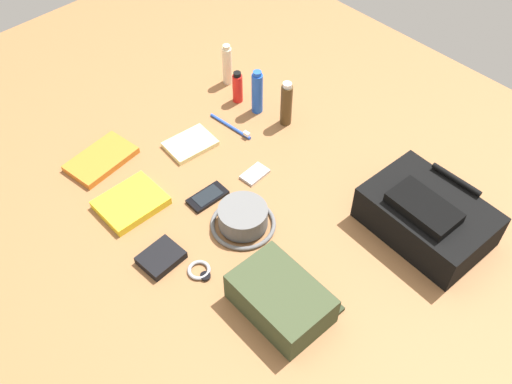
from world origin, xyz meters
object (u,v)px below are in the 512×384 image
Objects in this scene: backpack at (427,216)px; wristwatch at (200,271)px; travel_guidebook at (131,203)px; paperback_novel at (101,159)px; bucket_hat at (243,218)px; toiletry_pouch at (282,298)px; media_player at (255,174)px; lotion_bottle at (227,65)px; cologne_bottle at (286,104)px; sunscreen_spray at (238,87)px; deodorant_spray at (257,92)px; notepad at (190,144)px; wallet at (161,258)px; cell_phone at (208,197)px; toothbrush at (233,127)px.

wristwatch is (-0.32, -0.54, -0.06)m from backpack.
paperback_novel is at bearing 170.05° from travel_guidebook.
bucket_hat is 0.33m from travel_guidebook.
media_player is at bearing 144.96° from toiletry_pouch.
cologne_bottle reaches higher than lotion_bottle.
toiletry_pouch is 1.11× the size of paperback_novel.
backpack is 0.83m from travel_guidebook.
sunscreen_spray is 0.09m from deodorant_spray.
bucket_hat is 1.24× the size of notepad.
deodorant_spray is at bearing 110.26° from wallet.
paperback_novel is 0.28m from notepad.
backpack is 0.47m from toiletry_pouch.
lotion_bottle is at bearing 123.02° from notepad.
deodorant_spray is 1.46× the size of wallet.
media_player is 1.23× the size of wristwatch.
notepad is at bearing 127.27° from wallet.
lotion_bottle is at bearing 92.85° from paperback_novel.
toiletry_pouch is 0.82m from sunscreen_spray.
backpack is 0.73m from wallet.
cell_phone is at bearing 165.98° from toiletry_pouch.
notepad is at bearing -61.94° from lotion_bottle.
travel_guidebook reaches higher than media_player.
cell_phone is at bearing -55.58° from toothbrush.
wallet is at bearing -104.45° from bucket_hat.
lotion_bottle is 0.95× the size of cologne_bottle.
paperback_novel is at bearing -162.88° from bucket_hat.
toiletry_pouch is 2.05× the size of cell_phone.
cologne_bottle is 0.27m from media_player.
media_player is at bearing 19.33° from notepad.
toothbrush is at bearing -49.09° from sunscreen_spray.
travel_guidebook is (-0.28, -0.19, -0.02)m from bucket_hat.
lotion_bottle is at bearing 170.59° from deodorant_spray.
backpack is at bearing 24.89° from notepad.
deodorant_spray is 1.84× the size of media_player.
travel_guidebook reaches higher than wallet.
wallet is at bearing -66.17° from deodorant_spray.
travel_guidebook is (0.24, -0.59, -0.06)m from lotion_bottle.
sunscreen_spray is 0.97× the size of cell_phone.
wristwatch is at bearing -0.52° from travel_guidebook.
wallet is at bearing -44.20° from notepad.
cologne_bottle is at bearing 113.77° from media_player.
toiletry_pouch is 2.10× the size of sunscreen_spray.
lotion_bottle is 0.55m from cell_phone.
bucket_hat is 0.55m from sunscreen_spray.
deodorant_spray is 0.92× the size of toothbrush.
backpack reaches higher than bucket_hat.
wallet is at bearing -14.12° from travel_guidebook.
lotion_bottle is 1.76× the size of media_player.
paperback_novel is at bearing -157.49° from cell_phone.
backpack reaches higher than wristwatch.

